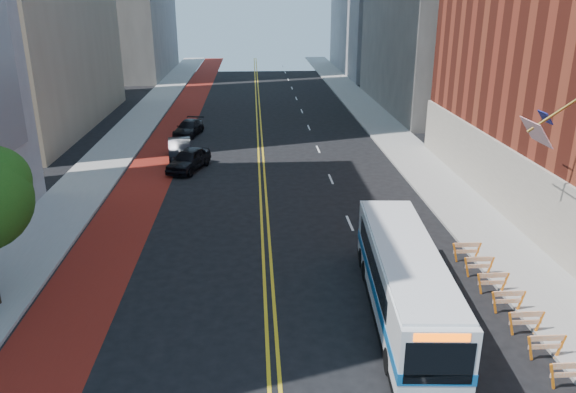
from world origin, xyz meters
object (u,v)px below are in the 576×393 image
(car_b, at_px, (180,150))
(transit_bus, at_px, (404,280))
(car_c, at_px, (189,128))
(car_a, at_px, (189,159))

(car_b, bearing_deg, transit_bus, -71.85)
(car_c, bearing_deg, car_a, -72.12)
(car_a, xyz_separation_m, car_c, (-1.13, 10.76, -0.13))
(car_a, bearing_deg, transit_bus, -43.05)
(transit_bus, height_order, car_c, transit_bus)
(transit_bus, xyz_separation_m, car_a, (-10.62, 20.52, -0.79))
(transit_bus, bearing_deg, car_a, 121.49)
(car_a, bearing_deg, car_c, 115.60)
(car_b, xyz_separation_m, car_c, (-0.16, 8.00, -0.13))
(car_a, relative_size, car_c, 1.01)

